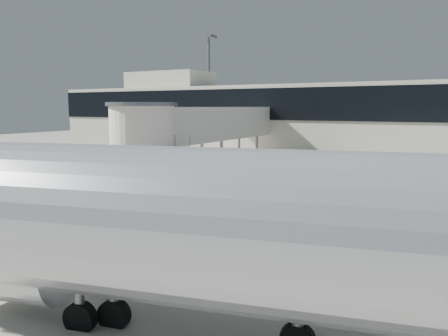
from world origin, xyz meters
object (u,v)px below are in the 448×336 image
(box_cart_far, at_px, (70,190))
(aircraft, at_px, (299,237))
(belt_loader, at_px, (157,149))
(ground_worker, at_px, (134,199))
(box_cart_near, at_px, (103,205))
(baggage_tug, at_px, (255,196))
(suitcase_cart, at_px, (268,199))
(minivan, at_px, (384,176))

(box_cart_far, bearing_deg, aircraft, -4.43)
(belt_loader, bearing_deg, ground_worker, -76.45)
(box_cart_near, relative_size, aircraft, 0.19)
(aircraft, bearing_deg, baggage_tug, 105.55)
(baggage_tug, xyz_separation_m, belt_loader, (-21.16, 17.59, 0.17))
(suitcase_cart, xyz_separation_m, box_cart_far, (-11.97, -3.85, 0.07))
(box_cart_far, xyz_separation_m, belt_loader, (-9.93, 21.16, 0.28))
(box_cart_near, height_order, aircraft, aircraft)
(suitcase_cart, distance_m, box_cart_near, 9.16)
(box_cart_near, distance_m, minivan, 18.80)
(box_cart_far, bearing_deg, belt_loader, 137.71)
(suitcase_cart, xyz_separation_m, belt_loader, (-21.90, 17.31, 0.35))
(baggage_tug, bearing_deg, box_cart_near, -125.31)
(suitcase_cart, height_order, aircraft, aircraft)
(minivan, relative_size, aircraft, 0.24)
(box_cart_near, distance_m, ground_worker, 1.62)
(minivan, bearing_deg, box_cart_far, -154.09)
(suitcase_cart, relative_size, belt_loader, 0.71)
(box_cart_far, bearing_deg, ground_worker, 13.16)
(suitcase_cart, xyz_separation_m, box_cart_near, (-6.99, -5.92, 0.05))
(baggage_tug, xyz_separation_m, suitcase_cart, (0.73, 0.28, -0.18))
(box_cart_near, distance_m, belt_loader, 27.60)
(belt_loader, bearing_deg, minivan, -40.26)
(box_cart_far, distance_m, minivan, 20.95)
(box_cart_near, bearing_deg, minivan, 26.86)
(suitcase_cart, height_order, ground_worker, ground_worker)
(suitcase_cart, height_order, box_cart_near, box_cart_near)
(box_cart_near, xyz_separation_m, aircraft, (13.69, -7.44, 2.27))
(box_cart_near, height_order, ground_worker, ground_worker)
(baggage_tug, distance_m, box_cart_near, 8.43)
(baggage_tug, height_order, box_cart_far, baggage_tug)
(baggage_tug, bearing_deg, ground_worker, -125.02)
(ground_worker, relative_size, minivan, 0.33)
(minivan, bearing_deg, suitcase_cart, -129.66)
(suitcase_cart, bearing_deg, ground_worker, -149.87)
(ground_worker, relative_size, aircraft, 0.08)
(box_cart_far, bearing_deg, suitcase_cart, 40.40)
(baggage_tug, height_order, box_cart_near, baggage_tug)
(baggage_tug, distance_m, belt_loader, 27.52)
(ground_worker, distance_m, minivan, 17.23)
(minivan, height_order, belt_loader, belt_loader)
(ground_worker, xyz_separation_m, aircraft, (12.48, -8.49, 2.01))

